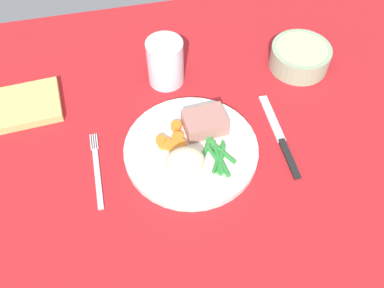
{
  "coord_description": "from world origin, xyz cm",
  "views": [
    {
      "loc": [
        -9.77,
        -47.26,
        67.64
      ],
      "look_at": [
        0.18,
        -2.37,
        4.6
      ],
      "focal_mm": 39.65,
      "sensor_mm": 36.0,
      "label": 1
    }
  ],
  "objects_px": {
    "fork": "(97,170)",
    "salad_bowl": "(300,56)",
    "dinner_plate": "(192,150)",
    "napkin": "(29,105)",
    "meat_portion": "(205,122)",
    "water_glass": "(166,65)",
    "knife": "(280,137)"
  },
  "relations": [
    {
      "from": "water_glass",
      "to": "salad_bowl",
      "type": "xyz_separation_m",
      "value": [
        0.29,
        -0.02,
        -0.01
      ]
    },
    {
      "from": "fork",
      "to": "napkin",
      "type": "distance_m",
      "value": 0.22
    },
    {
      "from": "knife",
      "to": "napkin",
      "type": "bearing_deg",
      "value": 154.41
    },
    {
      "from": "meat_portion",
      "to": "napkin",
      "type": "relative_size",
      "value": 0.63
    },
    {
      "from": "dinner_plate",
      "to": "fork",
      "type": "bearing_deg",
      "value": -179.18
    },
    {
      "from": "dinner_plate",
      "to": "salad_bowl",
      "type": "relative_size",
      "value": 1.96
    },
    {
      "from": "knife",
      "to": "water_glass",
      "type": "height_order",
      "value": "water_glass"
    },
    {
      "from": "fork",
      "to": "napkin",
      "type": "height_order",
      "value": "napkin"
    },
    {
      "from": "fork",
      "to": "meat_portion",
      "type": "bearing_deg",
      "value": 7.61
    },
    {
      "from": "water_glass",
      "to": "napkin",
      "type": "xyz_separation_m",
      "value": [
        -0.29,
        -0.02,
        -0.03
      ]
    },
    {
      "from": "salad_bowl",
      "to": "meat_portion",
      "type": "bearing_deg",
      "value": -150.51
    },
    {
      "from": "napkin",
      "to": "meat_portion",
      "type": "bearing_deg",
      "value": -22.9
    },
    {
      "from": "salad_bowl",
      "to": "dinner_plate",
      "type": "bearing_deg",
      "value": -147.44
    },
    {
      "from": "napkin",
      "to": "dinner_plate",
      "type": "bearing_deg",
      "value": -31.06
    },
    {
      "from": "fork",
      "to": "salad_bowl",
      "type": "bearing_deg",
      "value": 17.95
    },
    {
      "from": "water_glass",
      "to": "meat_portion",
      "type": "bearing_deg",
      "value": -73.73
    },
    {
      "from": "dinner_plate",
      "to": "water_glass",
      "type": "xyz_separation_m",
      "value": [
        -0.01,
        0.2,
        0.03
      ]
    },
    {
      "from": "dinner_plate",
      "to": "napkin",
      "type": "relative_size",
      "value": 1.99
    },
    {
      "from": "fork",
      "to": "water_glass",
      "type": "distance_m",
      "value": 0.26
    },
    {
      "from": "dinner_plate",
      "to": "napkin",
      "type": "height_order",
      "value": "napkin"
    },
    {
      "from": "meat_portion",
      "to": "water_glass",
      "type": "distance_m",
      "value": 0.17
    },
    {
      "from": "dinner_plate",
      "to": "salad_bowl",
      "type": "xyz_separation_m",
      "value": [
        0.28,
        0.18,
        0.02
      ]
    },
    {
      "from": "water_glass",
      "to": "knife",
      "type": "bearing_deg",
      "value": -47.23
    },
    {
      "from": "meat_portion",
      "to": "fork",
      "type": "xyz_separation_m",
      "value": [
        -0.21,
        -0.04,
        -0.03
      ]
    },
    {
      "from": "dinner_plate",
      "to": "napkin",
      "type": "distance_m",
      "value": 0.35
    },
    {
      "from": "dinner_plate",
      "to": "napkin",
      "type": "xyz_separation_m",
      "value": [
        -0.3,
        0.18,
        0.0
      ]
    },
    {
      "from": "water_glass",
      "to": "napkin",
      "type": "distance_m",
      "value": 0.29
    },
    {
      "from": "water_glass",
      "to": "salad_bowl",
      "type": "height_order",
      "value": "water_glass"
    },
    {
      "from": "dinner_plate",
      "to": "water_glass",
      "type": "relative_size",
      "value": 2.49
    },
    {
      "from": "dinner_plate",
      "to": "knife",
      "type": "distance_m",
      "value": 0.17
    },
    {
      "from": "fork",
      "to": "water_glass",
      "type": "height_order",
      "value": "water_glass"
    },
    {
      "from": "fork",
      "to": "water_glass",
      "type": "relative_size",
      "value": 1.64
    }
  ]
}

